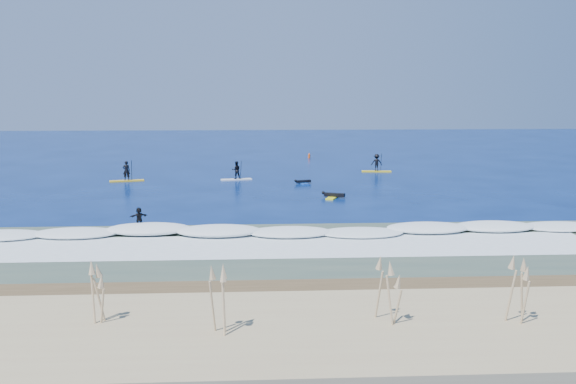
{
  "coord_description": "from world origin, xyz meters",
  "views": [
    {
      "loc": [
        -1.05,
        -45.5,
        8.19
      ],
      "look_at": [
        1.52,
        0.92,
        0.6
      ],
      "focal_mm": 40.0,
      "sensor_mm": 36.0,
      "label": 1
    }
  ],
  "objects": [
    {
      "name": "whitewater",
      "position": [
        0.0,
        -13.0,
        0.0
      ],
      "size": [
        34.0,
        5.0,
        0.02
      ],
      "primitive_type": "cube",
      "color": "silver",
      "rests_on": "ground"
    },
    {
      "name": "sup_paddler_right",
      "position": [
        11.1,
        16.43,
        0.79
      ],
      "size": [
        2.96,
        1.09,
        2.03
      ],
      "rotation": [
        0.0,
        0.0,
        -0.13
      ],
      "color": "yellow",
      "rests_on": "ground"
    },
    {
      "name": "prone_paddler_near",
      "position": [
        4.98,
        1.74,
        0.16
      ],
      "size": [
        1.74,
        2.32,
        0.47
      ],
      "rotation": [
        0.0,
        0.0,
        1.18
      ],
      "color": "#FEFC1B",
      "rests_on": "ground"
    },
    {
      "name": "wave_surfer",
      "position": [
        -7.64,
        -8.85,
        0.71
      ],
      "size": [
        1.73,
        1.1,
        1.22
      ],
      "rotation": [
        0.0,
        0.0,
        0.41
      ],
      "color": "silver",
      "rests_on": "breaking_wave"
    },
    {
      "name": "shallow_water",
      "position": [
        0.0,
        -14.0,
        0.01
      ],
      "size": [
        90.0,
        13.0,
        0.01
      ],
      "primitive_type": "cube",
      "color": "#364A3C",
      "rests_on": "ground"
    },
    {
      "name": "marker_buoy",
      "position": [
        5.57,
        29.09,
        0.29
      ],
      "size": [
        0.28,
        0.28,
        0.67
      ],
      "rotation": [
        0.0,
        0.0,
        -0.06
      ],
      "color": "#F55315",
      "rests_on": "ground"
    },
    {
      "name": "dune",
      "position": [
        0.0,
        -27.0,
        0.0
      ],
      "size": [
        90.0,
        7.0,
        2.0
      ],
      "primitive_type": "cube",
      "color": "tan",
      "rests_on": "ground"
    },
    {
      "name": "breaking_wave",
      "position": [
        0.0,
        -10.0,
        0.0
      ],
      "size": [
        40.0,
        6.0,
        0.3
      ],
      "primitive_type": "cube",
      "color": "white",
      "rests_on": "ground"
    },
    {
      "name": "prone_paddler_far",
      "position": [
        3.22,
        8.96,
        0.13
      ],
      "size": [
        1.47,
        1.93,
        0.39
      ],
      "rotation": [
        0.0,
        0.0,
        1.85
      ],
      "color": "#174AAE",
      "rests_on": "ground"
    },
    {
      "name": "ground",
      "position": [
        0.0,
        0.0,
        0.0
      ],
      "size": [
        160.0,
        160.0,
        0.0
      ],
      "primitive_type": "plane",
      "color": "#031748",
      "rests_on": "ground"
    },
    {
      "name": "sup_paddler_left",
      "position": [
        -12.19,
        11.23,
        0.65
      ],
      "size": [
        3.07,
        1.45,
        2.09
      ],
      "rotation": [
        0.0,
        0.0,
        0.25
      ],
      "color": "gold",
      "rests_on": "ground"
    },
    {
      "name": "wet_sand_strip",
      "position": [
        0.0,
        -21.5,
        0.0
      ],
      "size": [
        90.0,
        5.0,
        0.08
      ],
      "primitive_type": "cube",
      "color": "#4A3A22",
      "rests_on": "ground"
    },
    {
      "name": "sup_paddler_center",
      "position": [
        -2.53,
        11.55,
        0.72
      ],
      "size": [
        2.84,
        1.26,
        1.93
      ],
      "rotation": [
        0.0,
        0.0,
        0.22
      ],
      "color": "white",
      "rests_on": "ground"
    },
    {
      "name": "dune_grass",
      "position": [
        0.0,
        -27.0,
        1.85
      ],
      "size": [
        40.0,
        4.0,
        1.7
      ],
      "primitive_type": null,
      "color": "tan",
      "rests_on": "dune"
    }
  ]
}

